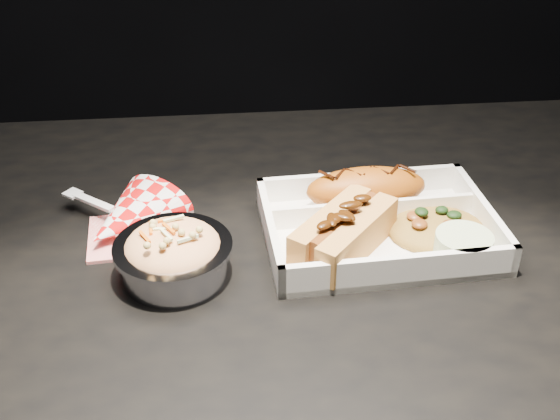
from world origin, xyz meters
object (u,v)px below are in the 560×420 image
object	(u,v)px
food_tray	(377,230)
napkin_fork	(129,219)
fried_pastry	(366,188)
hotdog	(344,230)
dining_table	(286,334)
foil_coleslaw_cup	(173,253)

from	to	relation	value
food_tray	napkin_fork	bearing A→B (deg)	169.12
fried_pastry	napkin_fork	world-z (taller)	napkin_fork
hotdog	napkin_fork	world-z (taller)	napkin_fork
fried_pastry	napkin_fork	size ratio (longest dim) A/B	0.91
dining_table	hotdog	xyz separation A→B (m)	(0.06, 0.02, 0.12)
dining_table	food_tray	size ratio (longest dim) A/B	4.64
food_tray	dining_table	bearing A→B (deg)	-158.00
dining_table	fried_pastry	world-z (taller)	fried_pastry
fried_pastry	hotdog	world-z (taller)	hotdog
dining_table	food_tray	xyz separation A→B (m)	(0.11, 0.05, 0.10)
napkin_fork	foil_coleslaw_cup	bearing A→B (deg)	-19.13
dining_table	napkin_fork	xyz separation A→B (m)	(-0.17, 0.09, 0.11)
fried_pastry	napkin_fork	bearing A→B (deg)	-176.75
foil_coleslaw_cup	dining_table	bearing A→B (deg)	-0.73
fried_pastry	foil_coleslaw_cup	distance (m)	0.24
foil_coleslaw_cup	napkin_fork	world-z (taller)	napkin_fork
foil_coleslaw_cup	napkin_fork	distance (m)	0.10
dining_table	napkin_fork	size ratio (longest dim) A/B	7.70
hotdog	napkin_fork	xyz separation A→B (m)	(-0.23, 0.07, -0.02)
hotdog	foil_coleslaw_cup	size ratio (longest dim) A/B	1.14
hotdog	foil_coleslaw_cup	bearing A→B (deg)	136.93
dining_table	foil_coleslaw_cup	bearing A→B (deg)	179.27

